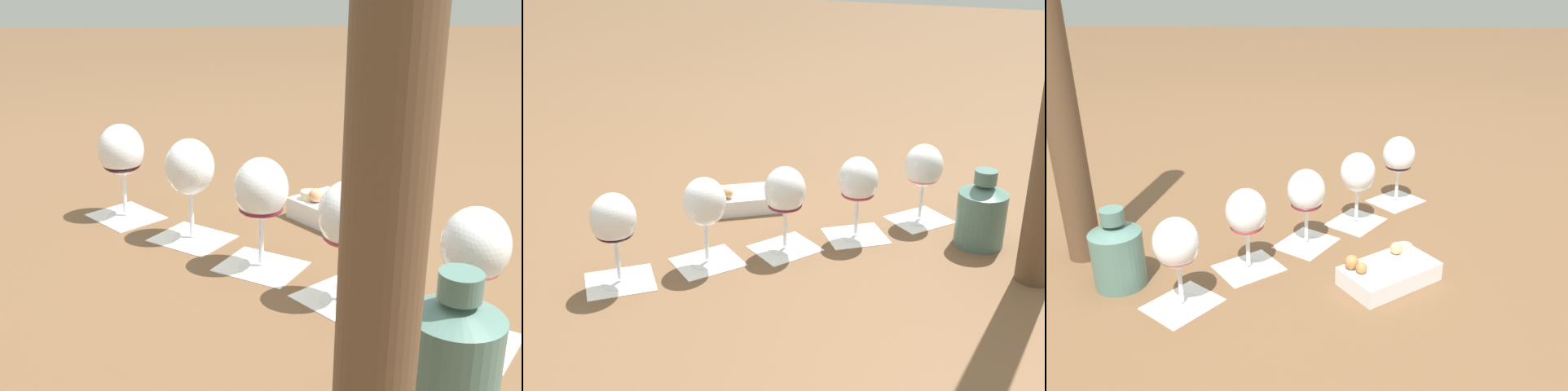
{
  "view_description": "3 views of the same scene",
  "coord_description": "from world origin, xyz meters",
  "views": [
    {
      "loc": [
        0.05,
        0.87,
        0.42
      ],
      "look_at": [
        0.0,
        -0.0,
        0.11
      ],
      "focal_mm": 45.0,
      "sensor_mm": 36.0,
      "label": 1
    },
    {
      "loc": [
        1.03,
        0.43,
        0.58
      ],
      "look_at": [
        0.0,
        -0.0,
        0.11
      ],
      "focal_mm": 45.0,
      "sensor_mm": 36.0,
      "label": 2
    },
    {
      "loc": [
        -1.03,
        -0.03,
        0.56
      ],
      "look_at": [
        0.0,
        -0.0,
        0.11
      ],
      "focal_mm": 38.0,
      "sensor_mm": 36.0,
      "label": 3
    }
  ],
  "objects": [
    {
      "name": "ground_plane",
      "position": [
        0.0,
        0.0,
        0.0
      ],
      "size": [
        8.0,
        8.0,
        0.0
      ],
      "primitive_type": "plane",
      "color": "brown"
    },
    {
      "name": "tasting_card_3",
      "position": [
        0.11,
        -0.11,
        0.0
      ],
      "size": [
        0.15,
        0.15,
        0.0
      ],
      "color": "white",
      "rests_on": "ground_plane"
    },
    {
      "name": "ceramic_vase",
      "position": [
        -0.16,
        0.34,
        0.07
      ],
      "size": [
        0.09,
        0.09,
        0.15
      ],
      "color": "#4C7066",
      "rests_on": "ground_plane"
    },
    {
      "name": "tasting_card_4",
      "position": [
        0.23,
        -0.22,
        0.0
      ],
      "size": [
        0.15,
        0.15,
        0.0
      ],
      "color": "white",
      "rests_on": "ground_plane"
    },
    {
      "name": "wine_glass_3",
      "position": [
        0.11,
        -0.11,
        0.11
      ],
      "size": [
        0.08,
        0.08,
        0.16
      ],
      "color": "white",
      "rests_on": "tasting_card_3"
    },
    {
      "name": "tasting_card_0",
      "position": [
        -0.23,
        0.21,
        0.0
      ],
      "size": [
        0.15,
        0.15,
        0.0
      ],
      "color": "white",
      "rests_on": "ground_plane"
    },
    {
      "name": "wine_glass_2",
      "position": [
        0.0,
        -0.0,
        0.11
      ],
      "size": [
        0.08,
        0.08,
        0.16
      ],
      "color": "white",
      "rests_on": "tasting_card_2"
    },
    {
      "name": "wine_glass_4",
      "position": [
        0.23,
        -0.22,
        0.11
      ],
      "size": [
        0.08,
        0.08,
        0.16
      ],
      "color": "white",
      "rests_on": "tasting_card_4"
    },
    {
      "name": "wine_glass_0",
      "position": [
        -0.23,
        0.21,
        0.11
      ],
      "size": [
        0.08,
        0.08,
        0.16
      ],
      "color": "white",
      "rests_on": "tasting_card_0"
    },
    {
      "name": "wine_glass_1",
      "position": [
        -0.1,
        0.11,
        0.11
      ],
      "size": [
        0.08,
        0.08,
        0.16
      ],
      "color": "white",
      "rests_on": "tasting_card_1"
    },
    {
      "name": "snack_dish",
      "position": [
        -0.15,
        -0.16,
        0.02
      ],
      "size": [
        0.18,
        0.2,
        0.06
      ],
      "color": "silver",
      "rests_on": "ground_plane"
    },
    {
      "name": "tasting_card_1",
      "position": [
        -0.1,
        0.11,
        0.0
      ],
      "size": [
        0.15,
        0.15,
        0.0
      ],
      "color": "white",
      "rests_on": "ground_plane"
    },
    {
      "name": "umbrella_pole",
      "position": [
        -0.06,
        0.45,
        0.43
      ],
      "size": [
        0.06,
        0.06,
        0.86
      ],
      "color": "brown",
      "rests_on": "ground_plane"
    },
    {
      "name": "tasting_card_2",
      "position": [
        0.0,
        -0.0,
        0.0
      ],
      "size": [
        0.15,
        0.15,
        0.0
      ],
      "color": "white",
      "rests_on": "ground_plane"
    }
  ]
}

